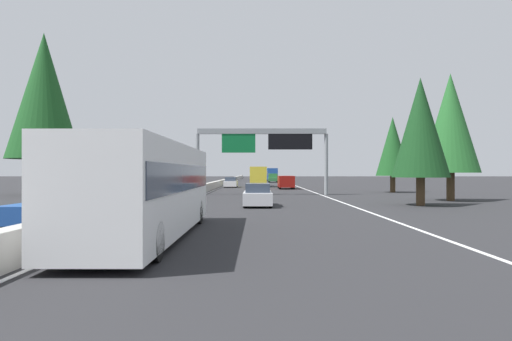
{
  "coord_description": "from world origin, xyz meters",
  "views": [
    {
      "loc": [
        -1.65,
        -5.4,
        2.21
      ],
      "look_at": [
        64.15,
        -5.25,
        2.4
      ],
      "focal_mm": 31.46,
      "sensor_mm": 36.0,
      "label": 1
    }
  ],
  "objects_px": {
    "conifer_left_near": "(44,96)",
    "sedan_far_right": "(258,195)",
    "bus_mid_left": "(272,174)",
    "oncoming_near": "(58,202)",
    "sedan_distant_b": "(256,178)",
    "sedan_far_center": "(231,183)",
    "conifer_right_mid": "(393,147)",
    "pickup_near_right": "(273,178)",
    "conifer_right_foreground": "(420,128)",
    "box_truck_near_center": "(258,176)",
    "bus_mid_right": "(149,186)",
    "sign_gantry_overhead": "(264,142)",
    "minivan_far_left": "(286,182)",
    "conifer_right_near": "(450,123)"
  },
  "relations": [
    {
      "from": "sign_gantry_overhead",
      "to": "conifer_right_foreground",
      "type": "xyz_separation_m",
      "value": [
        -13.43,
        -10.09,
        0.05
      ]
    },
    {
      "from": "sedan_distant_b",
      "to": "oncoming_near",
      "type": "bearing_deg",
      "value": 175.32
    },
    {
      "from": "sedan_far_right",
      "to": "bus_mid_left",
      "type": "distance_m",
      "value": 84.93
    },
    {
      "from": "bus_mid_right",
      "to": "bus_mid_left",
      "type": "relative_size",
      "value": 1.0
    },
    {
      "from": "sedan_distant_b",
      "to": "conifer_left_near",
      "type": "bearing_deg",
      "value": 165.08
    },
    {
      "from": "box_truck_near_center",
      "to": "conifer_left_near",
      "type": "distance_m",
      "value": 32.65
    },
    {
      "from": "oncoming_near",
      "to": "box_truck_near_center",
      "type": "bearing_deg",
      "value": 169.81
    },
    {
      "from": "bus_mid_right",
      "to": "sedan_far_center",
      "type": "xyz_separation_m",
      "value": [
        48.85,
        0.14,
        -1.03
      ]
    },
    {
      "from": "sedan_far_center",
      "to": "oncoming_near",
      "type": "height_order",
      "value": "oncoming_near"
    },
    {
      "from": "sedan_far_right",
      "to": "conifer_right_mid",
      "type": "height_order",
      "value": "conifer_right_mid"
    },
    {
      "from": "bus_mid_right",
      "to": "oncoming_near",
      "type": "height_order",
      "value": "bus_mid_right"
    },
    {
      "from": "bus_mid_right",
      "to": "box_truck_near_center",
      "type": "relative_size",
      "value": 1.35
    },
    {
      "from": "box_truck_near_center",
      "to": "conifer_right_mid",
      "type": "bearing_deg",
      "value": -142.79
    },
    {
      "from": "sign_gantry_overhead",
      "to": "bus_mid_right",
      "type": "bearing_deg",
      "value": 171.32
    },
    {
      "from": "sedan_far_center",
      "to": "oncoming_near",
      "type": "distance_m",
      "value": 45.03
    },
    {
      "from": "bus_mid_right",
      "to": "sign_gantry_overhead",
      "type": "bearing_deg",
      "value": -8.68
    },
    {
      "from": "box_truck_near_center",
      "to": "conifer_right_mid",
      "type": "xyz_separation_m",
      "value": [
        -18.99,
        -14.42,
        3.31
      ]
    },
    {
      "from": "box_truck_near_center",
      "to": "conifer_left_near",
      "type": "height_order",
      "value": "conifer_left_near"
    },
    {
      "from": "sign_gantry_overhead",
      "to": "pickup_near_right",
      "type": "bearing_deg",
      "value": -3.02
    },
    {
      "from": "conifer_right_near",
      "to": "box_truck_near_center",
      "type": "bearing_deg",
      "value": 23.96
    },
    {
      "from": "oncoming_near",
      "to": "conifer_left_near",
      "type": "bearing_deg",
      "value": -153.3
    },
    {
      "from": "sign_gantry_overhead",
      "to": "pickup_near_right",
      "type": "distance_m",
      "value": 52.07
    },
    {
      "from": "sedan_distant_b",
      "to": "conifer_right_near",
      "type": "distance_m",
      "value": 87.51
    },
    {
      "from": "sedan_distant_b",
      "to": "bus_mid_left",
      "type": "relative_size",
      "value": 0.38
    },
    {
      "from": "sedan_far_right",
      "to": "conifer_left_near",
      "type": "bearing_deg",
      "value": 55.03
    },
    {
      "from": "sedan_far_right",
      "to": "box_truck_near_center",
      "type": "relative_size",
      "value": 0.52
    },
    {
      "from": "sedan_far_center",
      "to": "sedan_distant_b",
      "type": "bearing_deg",
      "value": -3.61
    },
    {
      "from": "conifer_left_near",
      "to": "sedan_far_right",
      "type": "bearing_deg",
      "value": -124.97
    },
    {
      "from": "sedan_far_center",
      "to": "conifer_right_near",
      "type": "relative_size",
      "value": 0.45
    },
    {
      "from": "sign_gantry_overhead",
      "to": "pickup_near_right",
      "type": "xyz_separation_m",
      "value": [
        51.84,
        -2.74,
        -4.13
      ]
    },
    {
      "from": "pickup_near_right",
      "to": "conifer_right_foreground",
      "type": "distance_m",
      "value": 65.81
    },
    {
      "from": "box_truck_near_center",
      "to": "conifer_left_near",
      "type": "relative_size",
      "value": 0.54
    },
    {
      "from": "oncoming_near",
      "to": "conifer_left_near",
      "type": "xyz_separation_m",
      "value": [
        24.29,
        12.22,
        8.65
      ]
    },
    {
      "from": "bus_mid_right",
      "to": "sedan_distant_b",
      "type": "xyz_separation_m",
      "value": [
        105.32,
        -3.43,
        -1.03
      ]
    },
    {
      "from": "sedan_far_center",
      "to": "conifer_left_near",
      "type": "distance_m",
      "value": 28.04
    },
    {
      "from": "bus_mid_right",
      "to": "sedan_far_center",
      "type": "bearing_deg",
      "value": 0.16
    },
    {
      "from": "sedan_distant_b",
      "to": "sign_gantry_overhead",
      "type": "bearing_deg",
      "value": -179.4
    },
    {
      "from": "conifer_right_mid",
      "to": "oncoming_near",
      "type": "bearing_deg",
      "value": 141.61
    },
    {
      "from": "sign_gantry_overhead",
      "to": "conifer_left_near",
      "type": "bearing_deg",
      "value": 88.57
    },
    {
      "from": "sedan_far_right",
      "to": "conifer_right_mid",
      "type": "bearing_deg",
      "value": -36.98
    },
    {
      "from": "bus_mid_left",
      "to": "conifer_left_near",
      "type": "relative_size",
      "value": 0.73
    },
    {
      "from": "pickup_near_right",
      "to": "conifer_right_mid",
      "type": "xyz_separation_m",
      "value": [
        -46.47,
        -11.22,
        4.01
      ]
    },
    {
      "from": "sedan_far_right",
      "to": "conifer_right_foreground",
      "type": "height_order",
      "value": "conifer_right_foreground"
    },
    {
      "from": "sedan_distant_b",
      "to": "conifer_right_mid",
      "type": "xyz_separation_m",
      "value": [
        -72.14,
        -14.77,
        4.24
      ]
    },
    {
      "from": "sedan_far_right",
      "to": "box_truck_near_center",
      "type": "xyz_separation_m",
      "value": [
        38.32,
        -0.13,
        0.93
      ]
    },
    {
      "from": "conifer_right_near",
      "to": "bus_mid_right",
      "type": "bearing_deg",
      "value": 136.31
    },
    {
      "from": "minivan_far_left",
      "to": "conifer_left_near",
      "type": "relative_size",
      "value": 0.32
    },
    {
      "from": "oncoming_near",
      "to": "conifer_right_mid",
      "type": "height_order",
      "value": "conifer_right_mid"
    },
    {
      "from": "minivan_far_left",
      "to": "bus_mid_left",
      "type": "xyz_separation_m",
      "value": [
        55.62,
        -0.03,
        0.77
      ]
    },
    {
      "from": "conifer_left_near",
      "to": "sedan_distant_b",
      "type": "bearing_deg",
      "value": -14.92
    }
  ]
}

